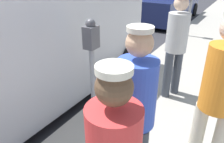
% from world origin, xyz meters
% --- Properties ---
extents(ground_plane, '(80.00, 80.00, 0.00)m').
position_xyz_m(ground_plane, '(0.00, 0.00, 0.00)').
color(ground_plane, '#2D2D33').
extents(parking_meter_near, '(0.14, 0.18, 1.52)m').
position_xyz_m(parking_meter_near, '(1.35, 0.03, 1.18)').
color(parking_meter_near, gray).
rests_on(parking_meter_near, sidewalk_slab).
extents(parking_meter_far, '(0.14, 0.18, 1.52)m').
position_xyz_m(parking_meter_far, '(1.35, 5.27, 1.18)').
color(parking_meter_far, gray).
rests_on(parking_meter_far, sidewalk_slab).
extents(pedestrian_in_orange, '(0.36, 0.34, 1.75)m').
position_xyz_m(pedestrian_in_orange, '(2.87, -0.04, 1.16)').
color(pedestrian_in_orange, beige).
rests_on(pedestrian_in_orange, sidewalk_slab).
extents(pedestrian_in_gray, '(0.34, 0.34, 1.71)m').
position_xyz_m(pedestrian_in_gray, '(2.05, 1.38, 1.13)').
color(pedestrian_in_gray, '#383D47').
rests_on(pedestrian_in_gray, sidewalk_slab).
extents(pedestrian_in_blue, '(0.34, 0.34, 1.68)m').
position_xyz_m(pedestrian_in_blue, '(2.28, -0.60, 1.11)').
color(pedestrian_in_blue, '#383D47').
rests_on(pedestrian_in_blue, sidewalk_slab).
extents(parked_van, '(2.20, 5.23, 2.15)m').
position_xyz_m(parked_van, '(-0.15, -0.04, 1.15)').
color(parked_van, '#BCBCC1').
rests_on(parked_van, ground).
extents(parked_sedan_ahead, '(2.00, 4.43, 1.65)m').
position_xyz_m(parked_sedan_ahead, '(-0.25, 7.84, 0.75)').
color(parked_sedan_ahead, navy).
rests_on(parked_sedan_ahead, ground).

